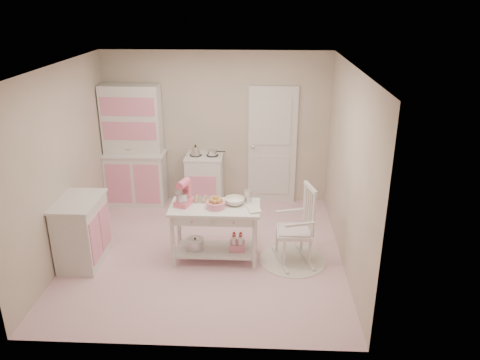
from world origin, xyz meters
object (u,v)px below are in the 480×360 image
Objects in this scene: rocking_chair at (294,225)px; work_table at (215,233)px; hutch at (133,146)px; base_cabinet at (82,231)px; bread_basket at (216,205)px; stand_mixer at (183,193)px; stove at (205,181)px.

rocking_chair is 1.08m from work_table.
hutch reaches higher than rocking_chair.
work_table is (1.55, -1.81, -0.64)m from hutch.
hutch is at bearing 130.11° from rocking_chair.
hutch is 2.26× the size of base_cabinet.
bread_basket is (1.57, -1.86, -0.19)m from hutch.
hutch reaches higher than stand_mixer.
hutch is 1.73× the size of work_table.
work_table is at bearing -78.76° from stove.
hutch is 2.06m from base_cabinet.
rocking_chair is at bearing -0.03° from work_table.
bread_basket is (0.02, -0.05, 0.45)m from work_table.
rocking_chair is 1.54m from stand_mixer.
work_table is 0.45m from bread_basket.
stove is at bearing 101.24° from work_table.
work_table is 0.71m from stand_mixer.
rocking_chair is at bearing 2.71° from bread_basket.
stand_mixer is at bearing 7.43° from base_cabinet.
hutch is 2.46m from work_table.
rocking_chair reaches higher than bread_basket.
bread_basket is at bearing 9.49° from stand_mixer.
stand_mixer is at bearing -92.35° from stove.
stand_mixer reaches higher than bread_basket.
bread_basket is (1.80, 0.11, 0.39)m from base_cabinet.
work_table is (1.78, 0.16, -0.06)m from base_cabinet.
rocking_chair is at bearing 3.16° from base_cabinet.
rocking_chair is at bearing -34.64° from hutch.
work_table is at bearing -49.37° from hutch.
stove reaches higher than work_table.
stand_mixer reaches higher than work_table.
rocking_chair reaches higher than stove.
stove is 0.77× the size of work_table.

